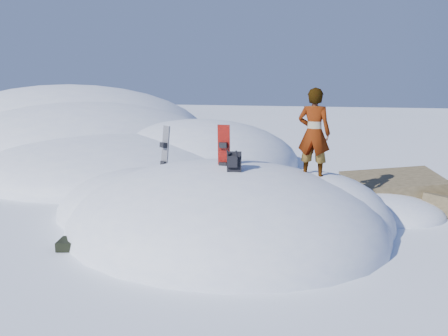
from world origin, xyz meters
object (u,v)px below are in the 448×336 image
(snowboard_red, at_px, (224,157))
(backpack, at_px, (234,162))
(snowboard_dark, at_px, (164,156))
(person, at_px, (314,133))

(snowboard_red, relative_size, backpack, 2.92)
(snowboard_red, bearing_deg, snowboard_dark, 159.24)
(snowboard_red, height_order, backpack, snowboard_red)
(snowboard_red, relative_size, snowboard_dark, 0.96)
(snowboard_dark, distance_m, person, 3.43)
(snowboard_dark, bearing_deg, snowboard_red, 15.29)
(snowboard_dark, relative_size, person, 0.76)
(snowboard_dark, bearing_deg, person, 39.52)
(snowboard_red, bearing_deg, person, 25.36)
(backpack, bearing_deg, snowboard_dark, 137.98)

